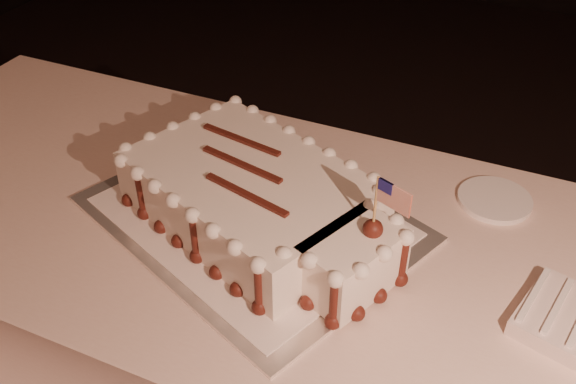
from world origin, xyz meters
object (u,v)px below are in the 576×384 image
at_px(banquet_table, 355,379).
at_px(cake_board, 251,218).
at_px(sheet_cake, 262,202).
at_px(side_plate, 495,200).

distance_m(banquet_table, cake_board, 0.45).
height_order(cake_board, sheet_cake, sheet_cake).
distance_m(cake_board, sheet_cake, 0.07).
relative_size(sheet_cake, side_plate, 4.04).
bearing_deg(cake_board, side_plate, 52.75).
xyz_separation_m(sheet_cake, side_plate, (0.40, 0.27, -0.06)).
bearing_deg(side_plate, sheet_cake, -146.45).
bearing_deg(side_plate, banquet_table, -125.94).
xyz_separation_m(cake_board, sheet_cake, (0.03, -0.01, 0.06)).
relative_size(banquet_table, sheet_cake, 3.92).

